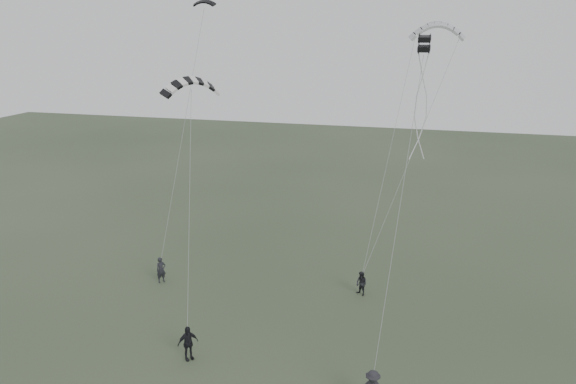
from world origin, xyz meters
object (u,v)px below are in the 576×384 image
(flyer_center, at_px, (188,343))
(flyer_right, at_px, (361,284))
(flyer_left, at_px, (161,270))
(kite_dark_small, at_px, (204,1))
(kite_pale_large, at_px, (438,25))
(kite_box, at_px, (424,44))
(kite_striped, at_px, (191,80))

(flyer_center, bearing_deg, flyer_right, 5.95)
(flyer_left, bearing_deg, kite_dark_small, 31.59)
(flyer_center, bearing_deg, kite_pale_large, 10.27)
(kite_box, bearing_deg, kite_dark_small, 150.11)
(kite_dark_small, relative_size, kite_box, 2.18)
(flyer_center, distance_m, kite_box, 18.57)
(kite_dark_small, distance_m, kite_pale_large, 15.47)
(kite_striped, relative_size, kite_box, 4.67)
(flyer_right, relative_size, kite_dark_small, 1.04)
(kite_striped, bearing_deg, kite_box, -48.06)
(flyer_right, bearing_deg, kite_pale_large, 97.42)
(kite_pale_large, relative_size, kite_box, 5.07)
(flyer_left, height_order, kite_box, kite_box)
(flyer_right, xyz_separation_m, kite_pale_large, (3.43, 6.63, 15.54))
(kite_striped, bearing_deg, flyer_right, -23.25)
(kite_striped, bearing_deg, flyer_left, 106.46)
(flyer_center, xyz_separation_m, kite_dark_small, (-4.38, 14.05, 16.91))
(flyer_right, bearing_deg, kite_striped, -123.94)
(kite_pale_large, distance_m, kite_striped, 16.56)
(flyer_right, height_order, kite_striped, kite_striped)
(kite_dark_small, xyz_separation_m, kite_striped, (2.59, -8.31, -4.42))
(flyer_center, distance_m, kite_striped, 13.86)
(flyer_center, distance_m, kite_dark_small, 22.42)
(kite_dark_small, bearing_deg, kite_striped, -75.39)
(flyer_right, relative_size, kite_striped, 0.48)
(flyer_right, xyz_separation_m, kite_dark_small, (-11.84, 4.70, 17.05))
(flyer_right, distance_m, kite_dark_small, 21.28)
(flyer_left, distance_m, kite_striped, 13.24)
(flyer_left, distance_m, flyer_right, 13.07)
(flyer_right, height_order, kite_pale_large, kite_pale_large)
(flyer_right, bearing_deg, flyer_left, -138.44)
(flyer_left, relative_size, flyer_right, 1.11)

